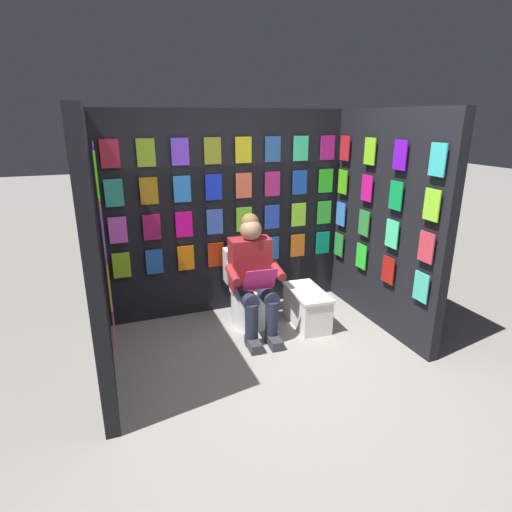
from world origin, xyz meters
TOP-DOWN VIEW (x-y plane):
  - ground_plane at (0.00, 0.00)m, footprint 30.00×30.00m
  - display_wall_back at (0.00, -1.75)m, footprint 2.71×0.14m
  - display_wall_left at (-1.35, -0.85)m, footprint 0.14×1.71m
  - display_wall_right at (1.35, -0.85)m, footprint 0.14×1.71m
  - toilet at (-0.06, -1.31)m, footprint 0.41×0.56m
  - person_reading at (-0.05, -1.08)m, footprint 0.54×0.70m
  - comic_longbox_near at (-0.63, -1.04)m, footprint 0.35×0.64m

SIDE VIEW (x-z plane):
  - ground_plane at x=0.00m, z-range 0.00..0.00m
  - comic_longbox_near at x=-0.63m, z-range 0.00..0.38m
  - toilet at x=-0.06m, z-range -0.06..0.71m
  - person_reading at x=-0.05m, z-range 0.00..1.20m
  - display_wall_left at x=-1.35m, z-range 0.00..2.15m
  - display_wall_right at x=1.35m, z-range 0.00..2.15m
  - display_wall_back at x=0.00m, z-range 0.00..2.15m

